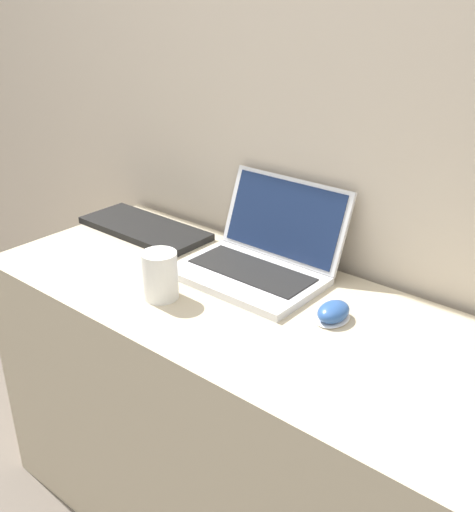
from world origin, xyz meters
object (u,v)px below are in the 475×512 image
at_px(external_keyboard, 144,228).
at_px(laptop, 260,256).
at_px(drink_cup, 160,275).
at_px(computer_mouse, 333,313).

bearing_deg(external_keyboard, laptop, 0.66).
distance_m(laptop, drink_cup, 0.28).
height_order(drink_cup, external_keyboard, drink_cup).
height_order(drink_cup, computer_mouse, drink_cup).
distance_m(drink_cup, computer_mouse, 0.41).
bearing_deg(computer_mouse, external_keyboard, 173.90).
bearing_deg(computer_mouse, laptop, 163.34).
height_order(computer_mouse, external_keyboard, computer_mouse).
relative_size(laptop, external_keyboard, 0.88).
bearing_deg(external_keyboard, computer_mouse, -6.10).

